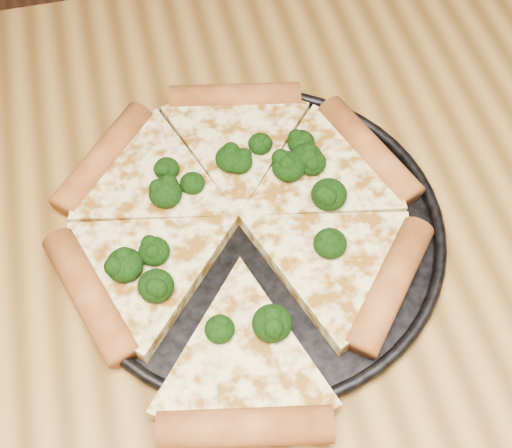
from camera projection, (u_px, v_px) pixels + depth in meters
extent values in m
cube|color=olive|center=(271.00, 341.00, 0.59)|extent=(1.20, 0.90, 0.04)
cylinder|color=black|center=(256.00, 232.00, 0.62)|extent=(0.32, 0.32, 0.01)
torus|color=black|center=(256.00, 228.00, 0.61)|extent=(0.33, 0.33, 0.01)
cylinder|color=#B2642C|center=(369.00, 150.00, 0.65)|extent=(0.07, 0.13, 0.03)
cylinder|color=#B2642C|center=(235.00, 97.00, 0.69)|extent=(0.13, 0.05, 0.03)
cylinder|color=#B2642C|center=(104.00, 158.00, 0.64)|extent=(0.11, 0.12, 0.03)
cylinder|color=#B2642C|center=(89.00, 295.00, 0.57)|extent=(0.07, 0.13, 0.03)
cylinder|color=#B2642C|center=(245.00, 427.00, 0.51)|extent=(0.13, 0.05, 0.03)
cylinder|color=#B2642C|center=(391.00, 285.00, 0.57)|extent=(0.11, 0.12, 0.03)
ellipsoid|color=black|center=(330.00, 243.00, 0.58)|extent=(0.03, 0.03, 0.02)
ellipsoid|color=black|center=(154.00, 251.00, 0.58)|extent=(0.03, 0.03, 0.02)
ellipsoid|color=black|center=(125.00, 265.00, 0.57)|extent=(0.03, 0.03, 0.02)
ellipsoid|color=black|center=(312.00, 162.00, 0.63)|extent=(0.03, 0.03, 0.02)
ellipsoid|color=black|center=(301.00, 142.00, 0.64)|extent=(0.03, 0.03, 0.02)
ellipsoid|color=black|center=(289.00, 166.00, 0.62)|extent=(0.03, 0.03, 0.02)
ellipsoid|color=black|center=(239.00, 162.00, 0.63)|extent=(0.02, 0.02, 0.02)
ellipsoid|color=black|center=(230.00, 159.00, 0.63)|extent=(0.03, 0.03, 0.02)
ellipsoid|color=black|center=(220.00, 329.00, 0.54)|extent=(0.02, 0.02, 0.02)
ellipsoid|color=black|center=(192.00, 183.00, 0.62)|extent=(0.02, 0.02, 0.02)
ellipsoid|color=black|center=(156.00, 286.00, 0.56)|extent=(0.03, 0.03, 0.02)
ellipsoid|color=black|center=(272.00, 323.00, 0.54)|extent=(0.03, 0.03, 0.02)
ellipsoid|color=black|center=(167.00, 169.00, 0.63)|extent=(0.02, 0.02, 0.02)
ellipsoid|color=black|center=(165.00, 193.00, 0.61)|extent=(0.03, 0.03, 0.02)
ellipsoid|color=black|center=(260.00, 144.00, 0.64)|extent=(0.02, 0.02, 0.02)
ellipsoid|color=black|center=(307.00, 157.00, 0.63)|extent=(0.03, 0.03, 0.02)
ellipsoid|color=black|center=(329.00, 194.00, 0.61)|extent=(0.03, 0.03, 0.02)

